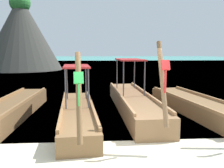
# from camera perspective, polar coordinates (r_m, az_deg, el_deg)

# --- Properties ---
(ground) EXTENTS (120.00, 120.00, 0.00)m
(ground) POSITION_cam_1_polar(r_m,az_deg,el_deg) (5.47, 2.39, -18.25)
(ground) COLOR beige
(sea_water) EXTENTS (120.00, 120.00, 0.00)m
(sea_water) POSITION_cam_1_polar(r_m,az_deg,el_deg) (66.11, -3.44, 5.78)
(sea_water) COLOR #2DB29E
(sea_water) RESTS_ON ground
(longtail_boat_yellow_ribbon) EXTENTS (1.16, 6.26, 2.47)m
(longtail_boat_yellow_ribbon) POSITION_cam_1_polar(r_m,az_deg,el_deg) (9.45, -22.73, -5.53)
(longtail_boat_yellow_ribbon) COLOR brown
(longtail_boat_yellow_ribbon) RESTS_ON ground
(longtail_boat_green_ribbon) EXTENTS (1.60, 6.22, 2.41)m
(longtail_boat_green_ribbon) POSITION_cam_1_polar(r_m,az_deg,el_deg) (8.18, -8.41, -6.92)
(longtail_boat_green_ribbon) COLOR brown
(longtail_boat_green_ribbon) RESTS_ON ground
(longtail_boat_red_ribbon) EXTENTS (1.47, 7.69, 2.69)m
(longtail_boat_red_ribbon) POSITION_cam_1_polar(r_m,az_deg,el_deg) (9.69, 5.15, -4.25)
(longtail_boat_red_ribbon) COLOR olive
(longtail_boat_red_ribbon) RESTS_ON ground
(longtail_boat_violet_ribbon) EXTENTS (2.04, 6.47, 2.60)m
(longtail_boat_violet_ribbon) POSITION_cam_1_polar(r_m,az_deg,el_deg) (9.89, 19.53, -4.94)
(longtail_boat_violet_ribbon) COLOR brown
(longtail_boat_violet_ribbon) RESTS_ON ground
(karst_rock) EXTENTS (10.76, 10.39, 10.11)m
(karst_rock) POSITION_cam_1_polar(r_m,az_deg,el_deg) (33.99, -21.58, 11.30)
(karst_rock) COLOR #383833
(karst_rock) RESTS_ON ground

